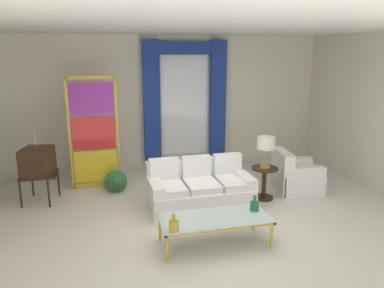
{
  "coord_description": "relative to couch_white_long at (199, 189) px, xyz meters",
  "views": [
    {
      "loc": [
        -1.55,
        -5.26,
        2.62
      ],
      "look_at": [
        0.02,
        0.9,
        1.05
      ],
      "focal_mm": 34.68,
      "sensor_mm": 36.0,
      "label": 1
    }
  ],
  "objects": [
    {
      "name": "ground_plane",
      "position": [
        -0.07,
        -0.6,
        -0.3
      ],
      "size": [
        16.0,
        16.0,
        0.0
      ],
      "primitive_type": "plane",
      "color": "silver"
    },
    {
      "name": "wall_rear",
      "position": [
        -0.07,
        2.46,
        1.2
      ],
      "size": [
        8.0,
        0.12,
        3.0
      ],
      "primitive_type": "cube",
      "color": "silver",
      "rests_on": "ground"
    },
    {
      "name": "wall_right",
      "position": [
        3.59,
        0.0,
        1.2
      ],
      "size": [
        0.12,
        7.0,
        3.0
      ],
      "primitive_type": "cube",
      "color": "silver",
      "rests_on": "ground"
    },
    {
      "name": "ceiling_slab",
      "position": [
        -0.07,
        0.2,
        2.72
      ],
      "size": [
        8.0,
        7.6,
        0.04
      ],
      "primitive_type": "cube",
      "color": "white"
    },
    {
      "name": "curtained_window",
      "position": [
        0.31,
        2.3,
        1.44
      ],
      "size": [
        2.0,
        0.17,
        2.7
      ],
      "color": "white",
      "rests_on": "ground"
    },
    {
      "name": "couch_white_long",
      "position": [
        0.0,
        0.0,
        0.0
      ],
      "size": [
        1.77,
        0.94,
        0.86
      ],
      "color": "white",
      "rests_on": "ground"
    },
    {
      "name": "coffee_table",
      "position": [
        -0.15,
        -1.36,
        0.07
      ],
      "size": [
        1.53,
        0.67,
        0.41
      ],
      "color": "silver",
      "rests_on": "ground"
    },
    {
      "name": "bottle_blue_decanter",
      "position": [
        0.48,
        -1.28,
        0.19
      ],
      "size": [
        0.13,
        0.13,
        0.24
      ],
      "color": "#196B3D",
      "rests_on": "coffee_table"
    },
    {
      "name": "bottle_crystal_tall",
      "position": [
        -0.77,
        -1.62,
        0.19
      ],
      "size": [
        0.13,
        0.13,
        0.24
      ],
      "color": "gold",
      "rests_on": "coffee_table"
    },
    {
      "name": "vintage_tv",
      "position": [
        -2.72,
        0.9,
        0.42
      ],
      "size": [
        0.62,
        0.68,
        1.35
      ],
      "color": "#382314",
      "rests_on": "ground"
    },
    {
      "name": "armchair_white",
      "position": [
        1.99,
        0.25,
        -0.02
      ],
      "size": [
        0.94,
        0.93,
        0.8
      ],
      "color": "white",
      "rests_on": "ground"
    },
    {
      "name": "stained_glass_divider",
      "position": [
        -1.73,
        1.41,
        0.75
      ],
      "size": [
        0.95,
        0.05,
        2.2
      ],
      "color": "gold",
      "rests_on": "ground"
    },
    {
      "name": "peacock_figurine",
      "position": [
        -1.38,
        0.94,
        -0.08
      ],
      "size": [
        0.44,
        0.6,
        0.5
      ],
      "color": "beige",
      "rests_on": "ground"
    },
    {
      "name": "round_side_table",
      "position": [
        1.25,
        0.03,
        0.05
      ],
      "size": [
        0.48,
        0.48,
        0.59
      ],
      "color": "#382314",
      "rests_on": "ground"
    },
    {
      "name": "table_lamp_brass",
      "position": [
        1.25,
        0.03,
        0.72
      ],
      "size": [
        0.32,
        0.32,
        0.57
      ],
      "color": "#B29338",
      "rests_on": "round_side_table"
    }
  ]
}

